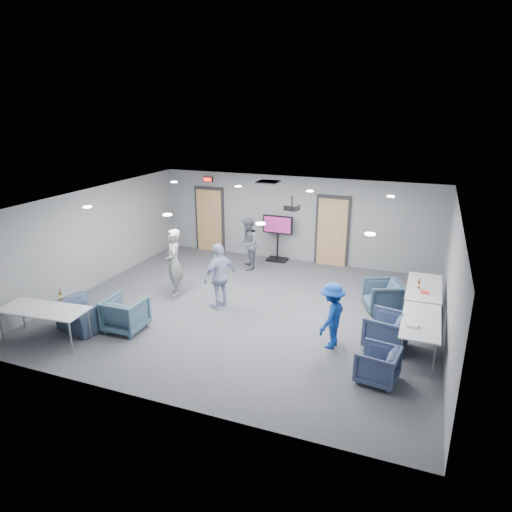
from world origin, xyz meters
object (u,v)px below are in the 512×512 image
(person_d, at_px, (332,316))
(table_front_left, at_px, (43,311))
(person_b, at_px, (248,244))
(bottle_right, at_px, (419,285))
(chair_right_b, at_px, (386,330))
(table_right_a, at_px, (424,288))
(chair_front_a, at_px, (126,314))
(chair_front_b, at_px, (81,316))
(projector, at_px, (292,207))
(chair_right_a, at_px, (383,296))
(chair_right_c, at_px, (377,365))
(table_right_b, at_px, (421,322))
(tv_stand, at_px, (278,235))
(person_c, at_px, (220,276))
(bottle_front, at_px, (61,296))
(person_a, at_px, (174,263))

(person_d, bearing_deg, table_front_left, -59.50)
(person_b, relative_size, bottle_right, 6.26)
(person_d, height_order, table_front_left, person_d)
(chair_right_b, height_order, table_right_a, chair_right_b)
(chair_front_a, distance_m, table_front_left, 1.67)
(chair_front_b, xyz_separation_m, bottle_right, (6.92, 3.34, 0.49))
(table_front_left, height_order, projector, projector)
(person_d, relative_size, chair_right_a, 1.67)
(chair_right_c, height_order, table_right_b, table_right_b)
(chair_front_b, height_order, tv_stand, tv_stand)
(person_c, bearing_deg, chair_front_b, -23.84)
(person_d, height_order, chair_right_b, person_d)
(table_right_a, height_order, bottle_right, bottle_right)
(chair_right_a, distance_m, projector, 3.08)
(bottle_front, bearing_deg, person_b, 66.15)
(chair_right_c, bearing_deg, chair_right_a, -167.05)
(table_right_a, xyz_separation_m, tv_stand, (-4.50, 2.57, 0.15))
(person_c, relative_size, bottle_right, 6.45)
(tv_stand, bearing_deg, table_right_a, -29.74)
(chair_right_b, distance_m, table_front_left, 7.15)
(person_d, relative_size, bottle_right, 5.48)
(projector, bearing_deg, chair_right_a, 9.43)
(projector, bearing_deg, person_d, -46.21)
(projector, bearing_deg, table_front_left, -128.67)
(bottle_front, relative_size, bottle_right, 1.02)
(table_right_a, bearing_deg, chair_right_b, 160.80)
(chair_front_a, height_order, bottle_right, bottle_right)
(table_right_a, relative_size, bottle_right, 7.33)
(person_a, relative_size, chair_front_b, 1.73)
(chair_right_b, bearing_deg, person_a, -87.51)
(person_c, bearing_deg, person_a, -77.54)
(table_right_a, bearing_deg, chair_front_a, 117.47)
(person_a, relative_size, chair_right_a, 2.12)
(person_b, relative_size, chair_front_a, 1.91)
(person_d, height_order, table_right_b, person_d)
(person_a, bearing_deg, table_front_left, -53.84)
(person_c, xyz_separation_m, bottle_front, (-2.72, -2.35, 0.00))
(person_a, xyz_separation_m, tv_stand, (1.63, 3.61, -0.05))
(table_right_a, bearing_deg, chair_right_c, 168.41)
(person_a, bearing_deg, bottle_front, -57.00)
(person_a, height_order, bottle_right, person_a)
(chair_right_b, bearing_deg, chair_front_a, -65.48)
(chair_front_b, bearing_deg, chair_right_c, -165.24)
(person_c, relative_size, person_d, 1.18)
(person_a, relative_size, chair_front_a, 2.12)
(table_front_left, bearing_deg, person_b, 62.38)
(chair_right_a, bearing_deg, table_right_b, 4.19)
(person_a, relative_size, bottle_front, 6.84)
(table_right_a, distance_m, table_right_b, 1.90)
(table_front_left, bearing_deg, tv_stand, 61.23)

